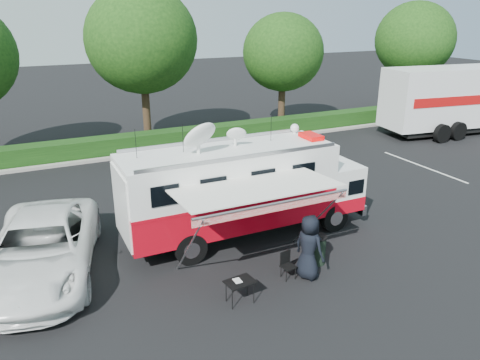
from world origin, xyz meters
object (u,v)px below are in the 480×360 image
object	(u,v)px
command_truck	(244,189)
folding_table	(240,283)
white_suv	(46,274)
trash_bin	(316,249)

from	to	relation	value
command_truck	folding_table	distance (m)	4.19
command_truck	white_suv	xyz separation A→B (m)	(-6.54, 0.25, -1.77)
command_truck	folding_table	size ratio (longest dim) A/B	10.21
command_truck	trash_bin	bearing A→B (deg)	-65.84
white_suv	trash_bin	size ratio (longest dim) A/B	6.91
folding_table	command_truck	bearing A→B (deg)	62.31
folding_table	trash_bin	bearing A→B (deg)	16.13
command_truck	trash_bin	xyz separation A→B (m)	(1.20, -2.68, -1.30)
white_suv	trash_bin	bearing A→B (deg)	-7.39
command_truck	trash_bin	world-z (taller)	command_truck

